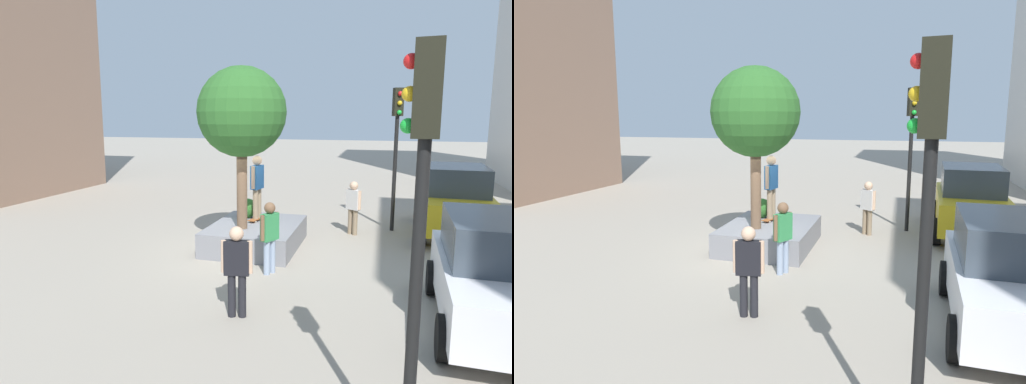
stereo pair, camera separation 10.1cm
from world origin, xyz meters
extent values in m
plane|color=#9E9384|center=(0.00, 0.00, 0.00)|extent=(120.00, 120.00, 0.00)
cube|color=gray|center=(-0.54, 0.27, 0.32)|extent=(3.04, 2.34, 0.65)
cylinder|color=brown|center=(0.02, 0.05, 1.86)|extent=(0.28, 0.28, 2.42)
sphere|color=#2D6628|center=(0.02, 0.05, 3.71)|extent=(2.32, 2.32, 2.32)
sphere|color=#2D6628|center=(-1.24, -0.19, 0.93)|extent=(0.57, 0.57, 0.57)
cube|color=brown|center=(-0.95, 0.19, 0.71)|extent=(0.83, 0.37, 0.02)
sphere|color=beige|center=(-0.68, 0.22, 0.68)|extent=(0.06, 0.06, 0.06)
sphere|color=beige|center=(-0.72, 0.06, 0.68)|extent=(0.06, 0.06, 0.06)
sphere|color=beige|center=(-1.18, 0.32, 0.68)|extent=(0.06, 0.06, 0.06)
sphere|color=beige|center=(-1.22, 0.16, 0.68)|extent=(0.06, 0.06, 0.06)
cylinder|color=#847056|center=(-1.05, 0.21, 1.15)|extent=(0.16, 0.16, 0.85)
cylinder|color=#847056|center=(-0.85, 0.17, 1.15)|extent=(0.16, 0.16, 0.85)
cube|color=#2D6BB2|center=(-0.95, 0.19, 1.90)|extent=(0.51, 0.29, 0.67)
cylinder|color=#D8AD8C|center=(-1.20, 0.23, 1.92)|extent=(0.10, 0.10, 0.63)
cylinder|color=#D8AD8C|center=(-0.70, 0.14, 1.92)|extent=(0.10, 0.10, 0.63)
sphere|color=#D8AD8C|center=(-0.95, 0.19, 2.38)|extent=(0.28, 0.28, 0.28)
cube|color=gold|center=(-3.45, 5.77, 0.84)|extent=(4.63, 2.14, 0.91)
cube|color=#38424C|center=(-3.68, 5.78, 1.70)|extent=(2.62, 1.81, 0.82)
cylinder|color=black|center=(-1.95, 6.65, 0.39)|extent=(0.78, 0.27, 0.77)
cylinder|color=black|center=(-2.05, 4.74, 0.39)|extent=(0.78, 0.27, 0.77)
cylinder|color=black|center=(-4.85, 6.80, 0.39)|extent=(0.78, 0.27, 0.77)
cylinder|color=black|center=(-4.95, 4.90, 0.39)|extent=(0.78, 0.27, 0.77)
cube|color=white|center=(3.11, 5.49, 0.77)|extent=(4.20, 1.87, 0.83)
cube|color=#38424C|center=(2.91, 5.49, 1.55)|extent=(2.37, 1.61, 0.75)
cylinder|color=black|center=(4.41, 4.57, 0.35)|extent=(0.71, 0.23, 0.70)
cylinder|color=black|center=(1.76, 4.66, 0.35)|extent=(0.71, 0.23, 0.70)
cylinder|color=black|center=(6.85, 3.94, 1.70)|extent=(0.12, 0.12, 3.40)
cube|color=black|center=(6.85, 3.94, 3.82)|extent=(0.30, 0.27, 0.85)
sphere|color=red|center=(6.84, 3.79, 4.07)|extent=(0.14, 0.14, 0.14)
sphere|color=gold|center=(6.84, 3.79, 3.79)|extent=(0.14, 0.14, 0.14)
sphere|color=green|center=(6.84, 3.79, 3.51)|extent=(0.14, 0.14, 0.14)
cylinder|color=black|center=(-3.47, 3.95, 1.80)|extent=(0.12, 0.12, 3.61)
cube|color=black|center=(-3.47, 3.95, 4.03)|extent=(0.31, 0.34, 0.85)
sphere|color=red|center=(-3.32, 4.00, 4.28)|extent=(0.14, 0.14, 0.14)
sphere|color=gold|center=(-3.32, 4.00, 4.00)|extent=(0.14, 0.14, 0.14)
sphere|color=green|center=(-3.32, 4.00, 3.72)|extent=(0.14, 0.14, 0.14)
cylinder|color=#847056|center=(-2.69, 2.70, 0.39)|extent=(0.14, 0.14, 0.78)
cylinder|color=#847056|center=(-2.58, 2.85, 0.39)|extent=(0.14, 0.14, 0.78)
cube|color=silver|center=(-2.63, 2.77, 1.09)|extent=(0.41, 0.47, 0.61)
cylinder|color=#D8AD8C|center=(-2.77, 2.59, 1.11)|extent=(0.10, 0.10, 0.58)
cylinder|color=#D8AD8C|center=(-2.49, 2.96, 1.11)|extent=(0.10, 0.10, 0.58)
sphere|color=#D8AD8C|center=(-2.63, 2.77, 1.52)|extent=(0.26, 0.26, 0.26)
cylinder|color=black|center=(3.82, 1.26, 0.40)|extent=(0.15, 0.15, 0.80)
cylinder|color=black|center=(3.85, 1.07, 0.40)|extent=(0.15, 0.15, 0.80)
cube|color=black|center=(3.83, 1.16, 1.11)|extent=(0.27, 0.48, 0.62)
cylinder|color=#D8AD8C|center=(3.79, 1.39, 1.13)|extent=(0.10, 0.10, 0.59)
cylinder|color=#D8AD8C|center=(3.88, 0.93, 1.13)|extent=(0.10, 0.10, 0.59)
sphere|color=#D8AD8C|center=(3.83, 1.16, 1.55)|extent=(0.26, 0.26, 0.26)
cylinder|color=#8C9EB7|center=(1.56, 1.13, 0.40)|extent=(0.15, 0.15, 0.80)
cylinder|color=#8C9EB7|center=(1.39, 1.22, 0.40)|extent=(0.15, 0.15, 0.80)
cube|color=#338C4C|center=(1.47, 1.17, 1.11)|extent=(0.49, 0.38, 0.62)
cylinder|color=brown|center=(1.68, 1.06, 1.13)|extent=(0.10, 0.10, 0.59)
cylinder|color=brown|center=(1.26, 1.28, 1.13)|extent=(0.10, 0.10, 0.59)
sphere|color=brown|center=(1.47, 1.17, 1.55)|extent=(0.26, 0.26, 0.26)
camera|label=1|loc=(11.11, 3.59, 3.58)|focal=31.44mm
camera|label=2|loc=(11.08, 3.69, 3.58)|focal=31.44mm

